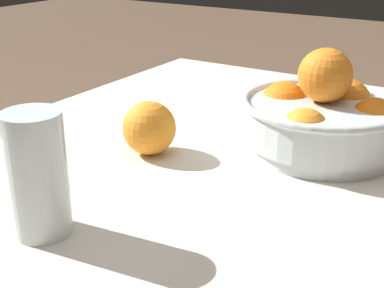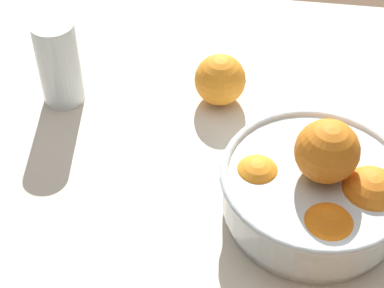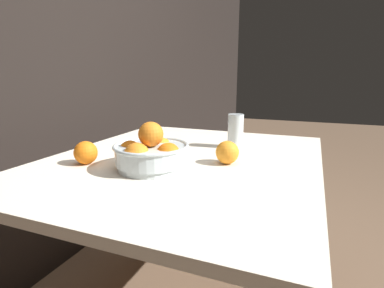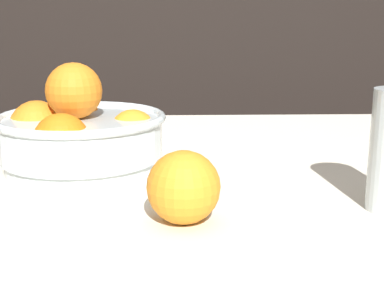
{
  "view_description": "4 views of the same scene",
  "coord_description": "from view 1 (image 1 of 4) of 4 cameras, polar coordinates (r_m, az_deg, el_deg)",
  "views": [
    {
      "loc": [
        0.59,
        0.28,
        1.03
      ],
      "look_at": [
        0.03,
        -0.06,
        0.76
      ],
      "focal_mm": 50.0,
      "sensor_mm": 36.0,
      "label": 1
    },
    {
      "loc": [
        -0.09,
        0.61,
        1.39
      ],
      "look_at": [
        0.0,
        -0.01,
        0.76
      ],
      "focal_mm": 60.0,
      "sensor_mm": 36.0,
      "label": 2
    },
    {
      "loc": [
        -1.0,
        -0.43,
        1.01
      ],
      "look_at": [
        0.0,
        -0.03,
        0.76
      ],
      "focal_mm": 28.0,
      "sensor_mm": 36.0,
      "label": 3
    },
    {
      "loc": [
        -0.02,
        -0.73,
        0.93
      ],
      "look_at": [
        -0.0,
        -0.04,
        0.76
      ],
      "focal_mm": 50.0,
      "sensor_mm": 36.0,
      "label": 4
    }
  ],
  "objects": [
    {
      "name": "dining_table",
      "position": [
        0.76,
        5.42,
        -9.19
      ],
      "size": [
        1.16,
        0.96,
        0.71
      ],
      "color": "beige",
      "rests_on": "ground_plane"
    },
    {
      "name": "fruit_bowl",
      "position": [
        0.84,
        13.85,
        2.76
      ],
      "size": [
        0.25,
        0.25,
        0.16
      ],
      "color": "silver",
      "rests_on": "dining_table"
    },
    {
      "name": "juice_glass",
      "position": [
        0.61,
        -16.06,
        -3.87
      ],
      "size": [
        0.07,
        0.07,
        0.14
      ],
      "color": "#F4A314",
      "rests_on": "dining_table"
    },
    {
      "name": "orange_loose_near_bowl",
      "position": [
        0.81,
        -4.58,
        1.71
      ],
      "size": [
        0.08,
        0.08,
        0.08
      ],
      "primitive_type": "sphere",
      "color": "orange",
      "rests_on": "dining_table"
    }
  ]
}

